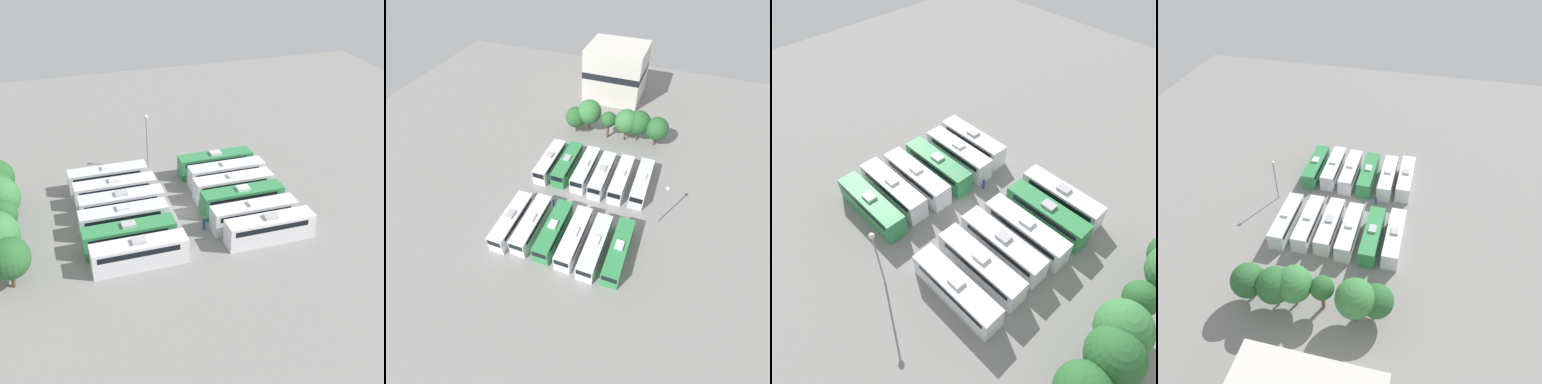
# 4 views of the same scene
# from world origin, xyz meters

# --- Properties ---
(ground_plane) EXTENTS (122.35, 122.35, 0.00)m
(ground_plane) POSITION_xyz_m (0.00, 0.00, 0.00)
(ground_plane) COLOR gray
(bus_0) EXTENTS (2.61, 10.81, 3.45)m
(bus_0) POSITION_xyz_m (-8.98, -8.04, 1.70)
(bus_0) COLOR white
(bus_0) RESTS_ON ground_plane
(bus_1) EXTENTS (2.61, 10.81, 3.45)m
(bus_1) POSITION_xyz_m (-5.59, -7.48, 1.70)
(bus_1) COLOR silver
(bus_1) RESTS_ON ground_plane
(bus_2) EXTENTS (2.61, 10.81, 3.45)m
(bus_2) POSITION_xyz_m (-1.76, -7.50, 1.70)
(bus_2) COLOR #338C4C
(bus_2) RESTS_ON ground_plane
(bus_3) EXTENTS (2.61, 10.81, 3.45)m
(bus_3) POSITION_xyz_m (1.80, -7.66, 1.70)
(bus_3) COLOR white
(bus_3) RESTS_ON ground_plane
(bus_4) EXTENTS (2.61, 10.81, 3.45)m
(bus_4) POSITION_xyz_m (5.35, -8.05, 1.70)
(bus_4) COLOR silver
(bus_4) RESTS_ON ground_plane
(bus_5) EXTENTS (2.61, 10.81, 3.45)m
(bus_5) POSITION_xyz_m (8.93, -7.66, 1.70)
(bus_5) COLOR #338C4C
(bus_5) RESTS_ON ground_plane
(bus_6) EXTENTS (2.61, 10.81, 3.45)m
(bus_6) POSITION_xyz_m (-9.08, 7.73, 1.70)
(bus_6) COLOR silver
(bus_6) RESTS_ON ground_plane
(bus_7) EXTENTS (2.61, 10.81, 3.45)m
(bus_7) POSITION_xyz_m (-5.56, 8.13, 1.70)
(bus_7) COLOR #338C4C
(bus_7) RESTS_ON ground_plane
(bus_8) EXTENTS (2.61, 10.81, 3.45)m
(bus_8) POSITION_xyz_m (-1.76, 7.99, 1.70)
(bus_8) COLOR silver
(bus_8) RESTS_ON ground_plane
(bus_9) EXTENTS (2.61, 10.81, 3.45)m
(bus_9) POSITION_xyz_m (1.72, 7.55, 1.70)
(bus_9) COLOR silver
(bus_9) RESTS_ON ground_plane
(bus_10) EXTENTS (2.61, 10.81, 3.45)m
(bus_10) POSITION_xyz_m (5.37, 7.72, 1.70)
(bus_10) COLOR silver
(bus_10) RESTS_ON ground_plane
(bus_11) EXTENTS (2.61, 10.81, 3.45)m
(bus_11) POSITION_xyz_m (9.19, 8.00, 1.70)
(bus_11) COLOR silver
(bus_11) RESTS_ON ground_plane
(worker_person) EXTENTS (0.36, 0.36, 1.73)m
(worker_person) POSITION_xyz_m (-4.45, -1.42, 0.80)
(worker_person) COLOR navy
(worker_person) RESTS_ON ground_plane
(light_pole) EXTENTS (0.60, 0.60, 8.46)m
(light_pole) POSITION_xyz_m (13.58, 1.26, 5.68)
(light_pole) COLOR gray
(light_pole) RESTS_ON ground_plane
(tree_0) EXTENTS (4.58, 4.58, 6.03)m
(tree_0) POSITION_xyz_m (-8.62, 21.23, 3.72)
(tree_0) COLOR brown
(tree_0) RESTS_ON ground_plane
(tree_1) EXTENTS (5.31, 5.31, 7.64)m
(tree_1) POSITION_xyz_m (-5.91, 22.35, 4.96)
(tree_1) COLOR brown
(tree_1) RESTS_ON ground_plane
(tree_2) EXTENTS (3.32, 3.32, 6.26)m
(tree_2) POSITION_xyz_m (-1.26, 21.52, 4.53)
(tree_2) COLOR brown
(tree_2) RESTS_ON ground_plane
(tree_3) EXTENTS (5.09, 5.09, 7.30)m
(tree_3) POSITION_xyz_m (2.55, 21.91, 4.74)
(tree_3) COLOR brown
(tree_3) RESTS_ON ground_plane
(tree_4) EXTENTS (5.05, 5.05, 7.13)m
(tree_4) POSITION_xyz_m (5.04, 22.59, 4.59)
(tree_4) COLOR brown
(tree_4) RESTS_ON ground_plane
(tree_5) EXTENTS (4.85, 4.85, 6.53)m
(tree_5) POSITION_xyz_m (9.05, 22.39, 4.09)
(tree_5) COLOR brown
(tree_5) RESTS_ON ground_plane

